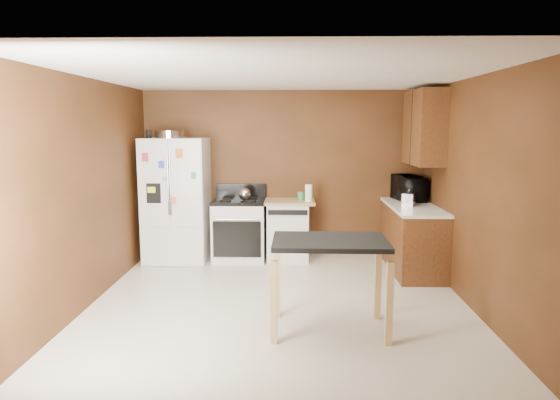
{
  "coord_description": "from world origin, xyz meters",
  "views": [
    {
      "loc": [
        0.15,
        -5.3,
        1.98
      ],
      "look_at": [
        -0.01,
        0.85,
        1.06
      ],
      "focal_mm": 32.0,
      "sensor_mm": 36.0,
      "label": 1
    }
  ],
  "objects_px": {
    "kettle": "(245,194)",
    "paper_towel": "(309,193)",
    "microwave": "(409,189)",
    "roasting_pan": "(170,134)",
    "pen_cup": "(149,134)",
    "green_canister": "(301,196)",
    "refrigerator": "(177,200)",
    "toaster": "(409,199)",
    "gas_range": "(239,229)",
    "island": "(330,255)",
    "dishwasher": "(288,229)"
  },
  "relations": [
    {
      "from": "green_canister",
      "to": "kettle",
      "type": "bearing_deg",
      "value": -170.58
    },
    {
      "from": "roasting_pan",
      "to": "toaster",
      "type": "bearing_deg",
      "value": -7.81
    },
    {
      "from": "kettle",
      "to": "toaster",
      "type": "bearing_deg",
      "value": -10.95
    },
    {
      "from": "pen_cup",
      "to": "paper_towel",
      "type": "bearing_deg",
      "value": 2.16
    },
    {
      "from": "microwave",
      "to": "refrigerator",
      "type": "relative_size",
      "value": 0.33
    },
    {
      "from": "green_canister",
      "to": "dishwasher",
      "type": "bearing_deg",
      "value": -165.88
    },
    {
      "from": "green_canister",
      "to": "dishwasher",
      "type": "xyz_separation_m",
      "value": [
        -0.19,
        -0.05,
        -0.5
      ]
    },
    {
      "from": "pen_cup",
      "to": "dishwasher",
      "type": "bearing_deg",
      "value": 5.9
    },
    {
      "from": "dishwasher",
      "to": "refrigerator",
      "type": "bearing_deg",
      "value": -177.01
    },
    {
      "from": "pen_cup",
      "to": "gas_range",
      "type": "height_order",
      "value": "pen_cup"
    },
    {
      "from": "paper_towel",
      "to": "gas_range",
      "type": "distance_m",
      "value": 1.16
    },
    {
      "from": "roasting_pan",
      "to": "kettle",
      "type": "height_order",
      "value": "roasting_pan"
    },
    {
      "from": "kettle",
      "to": "microwave",
      "type": "height_order",
      "value": "microwave"
    },
    {
      "from": "kettle",
      "to": "paper_towel",
      "type": "relative_size",
      "value": 0.74
    },
    {
      "from": "refrigerator",
      "to": "dishwasher",
      "type": "xyz_separation_m",
      "value": [
        1.63,
        0.09,
        -0.45
      ]
    },
    {
      "from": "gas_range",
      "to": "kettle",
      "type": "bearing_deg",
      "value": -35.47
    },
    {
      "from": "roasting_pan",
      "to": "pen_cup",
      "type": "bearing_deg",
      "value": -153.94
    },
    {
      "from": "kettle",
      "to": "island",
      "type": "bearing_deg",
      "value": -67.21
    },
    {
      "from": "toaster",
      "to": "island",
      "type": "xyz_separation_m",
      "value": [
        -1.22,
        -2.07,
        -0.23
      ]
    },
    {
      "from": "pen_cup",
      "to": "kettle",
      "type": "xyz_separation_m",
      "value": [
        1.34,
        0.12,
        -0.87
      ]
    },
    {
      "from": "dishwasher",
      "to": "pen_cup",
      "type": "bearing_deg",
      "value": -174.1
    },
    {
      "from": "pen_cup",
      "to": "refrigerator",
      "type": "xyz_separation_m",
      "value": [
        0.34,
        0.12,
        -0.96
      ]
    },
    {
      "from": "green_canister",
      "to": "island",
      "type": "bearing_deg",
      "value": -84.98
    },
    {
      "from": "kettle",
      "to": "toaster",
      "type": "height_order",
      "value": "kettle"
    },
    {
      "from": "dishwasher",
      "to": "island",
      "type": "relative_size",
      "value": 0.8
    },
    {
      "from": "kettle",
      "to": "green_canister",
      "type": "xyz_separation_m",
      "value": [
        0.82,
        0.14,
        -0.04
      ]
    },
    {
      "from": "pen_cup",
      "to": "paper_towel",
      "type": "distance_m",
      "value": 2.42
    },
    {
      "from": "paper_towel",
      "to": "refrigerator",
      "type": "bearing_deg",
      "value": 179.02
    },
    {
      "from": "roasting_pan",
      "to": "island",
      "type": "height_order",
      "value": "roasting_pan"
    },
    {
      "from": "paper_towel",
      "to": "microwave",
      "type": "xyz_separation_m",
      "value": [
        1.45,
        0.09,
        0.05
      ]
    },
    {
      "from": "microwave",
      "to": "dishwasher",
      "type": "distance_m",
      "value": 1.86
    },
    {
      "from": "pen_cup",
      "to": "paper_towel",
      "type": "relative_size",
      "value": 0.48
    },
    {
      "from": "pen_cup",
      "to": "toaster",
      "type": "distance_m",
      "value": 3.74
    },
    {
      "from": "island",
      "to": "green_canister",
      "type": "bearing_deg",
      "value": 95.02
    },
    {
      "from": "pen_cup",
      "to": "green_canister",
      "type": "height_order",
      "value": "pen_cup"
    },
    {
      "from": "green_canister",
      "to": "toaster",
      "type": "bearing_deg",
      "value": -21.66
    },
    {
      "from": "microwave",
      "to": "roasting_pan",
      "type": "bearing_deg",
      "value": 79.63
    },
    {
      "from": "paper_towel",
      "to": "gas_range",
      "type": "xyz_separation_m",
      "value": [
        -1.02,
        0.09,
        -0.55
      ]
    },
    {
      "from": "refrigerator",
      "to": "paper_towel",
      "type": "bearing_deg",
      "value": -0.98
    },
    {
      "from": "kettle",
      "to": "island",
      "type": "height_order",
      "value": "kettle"
    },
    {
      "from": "toaster",
      "to": "microwave",
      "type": "relative_size",
      "value": 0.4
    },
    {
      "from": "toaster",
      "to": "microwave",
      "type": "xyz_separation_m",
      "value": [
        0.1,
        0.5,
        0.08
      ]
    },
    {
      "from": "refrigerator",
      "to": "island",
      "type": "bearing_deg",
      "value": -50.76
    },
    {
      "from": "microwave",
      "to": "green_canister",
      "type": "bearing_deg",
      "value": 76.08
    },
    {
      "from": "paper_towel",
      "to": "microwave",
      "type": "bearing_deg",
      "value": 3.45
    },
    {
      "from": "gas_range",
      "to": "dishwasher",
      "type": "xyz_separation_m",
      "value": [
        0.72,
        0.02,
        -0.01
      ]
    },
    {
      "from": "roasting_pan",
      "to": "gas_range",
      "type": "bearing_deg",
      "value": 2.66
    },
    {
      "from": "refrigerator",
      "to": "island",
      "type": "xyz_separation_m",
      "value": [
        2.06,
        -2.52,
        -0.15
      ]
    },
    {
      "from": "refrigerator",
      "to": "island",
      "type": "height_order",
      "value": "refrigerator"
    },
    {
      "from": "microwave",
      "to": "gas_range",
      "type": "height_order",
      "value": "microwave"
    }
  ]
}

